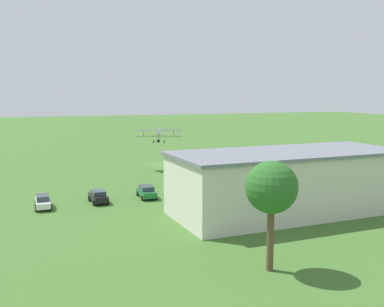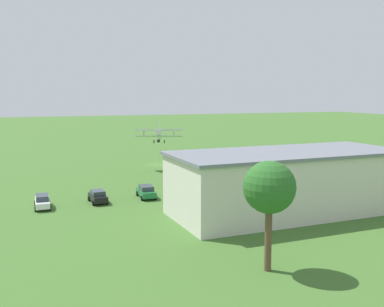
{
  "view_description": "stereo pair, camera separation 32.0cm",
  "coord_description": "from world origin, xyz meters",
  "px_view_note": "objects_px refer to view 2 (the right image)",
  "views": [
    {
      "loc": [
        24.08,
        84.52,
        13.94
      ],
      "look_at": [
        -1.33,
        16.35,
        4.23
      ],
      "focal_mm": 42.34,
      "sensor_mm": 36.0,
      "label": 1
    },
    {
      "loc": [
        23.78,
        84.63,
        13.94
      ],
      "look_at": [
        -1.33,
        16.35,
        4.23
      ],
      "focal_mm": 42.34,
      "sensor_mm": 36.0,
      "label": 2
    }
  ],
  "objects_px": {
    "car_grey": "(314,179)",
    "person_walking_on_apron": "(295,175)",
    "car_green": "(146,191)",
    "hangar": "(287,182)",
    "car_black": "(98,196)",
    "person_watching_takeoff": "(224,181)",
    "person_by_parked_cars": "(271,181)",
    "car_white": "(42,201)",
    "tree_by_windsock": "(269,188)",
    "person_crossing_taxiway": "(274,177)",
    "biplane": "(159,134)"
  },
  "relations": [
    {
      "from": "car_white",
      "to": "tree_by_windsock",
      "type": "height_order",
      "value": "tree_by_windsock"
    },
    {
      "from": "hangar",
      "to": "car_black",
      "type": "distance_m",
      "value": 23.89
    },
    {
      "from": "car_black",
      "to": "person_walking_on_apron",
      "type": "relative_size",
      "value": 2.62
    },
    {
      "from": "hangar",
      "to": "car_black",
      "type": "bearing_deg",
      "value": -31.79
    },
    {
      "from": "car_white",
      "to": "tree_by_windsock",
      "type": "bearing_deg",
      "value": 120.79
    },
    {
      "from": "hangar",
      "to": "car_white",
      "type": "relative_size",
      "value": 6.21
    },
    {
      "from": "tree_by_windsock",
      "to": "car_black",
      "type": "bearing_deg",
      "value": -71.3
    },
    {
      "from": "person_walking_on_apron",
      "to": "car_black",
      "type": "bearing_deg",
      "value": 8.38
    },
    {
      "from": "person_crossing_taxiway",
      "to": "person_watching_takeoff",
      "type": "bearing_deg",
      "value": 5.04
    },
    {
      "from": "hangar",
      "to": "person_watching_takeoff",
      "type": "height_order",
      "value": "hangar"
    },
    {
      "from": "car_green",
      "to": "person_crossing_taxiway",
      "type": "xyz_separation_m",
      "value": [
        -21.92,
        -3.89,
        -0.1
      ]
    },
    {
      "from": "hangar",
      "to": "biplane",
      "type": "distance_m",
      "value": 35.14
    },
    {
      "from": "person_watching_takeoff",
      "to": "tree_by_windsock",
      "type": "relative_size",
      "value": 0.19
    },
    {
      "from": "tree_by_windsock",
      "to": "car_white",
      "type": "bearing_deg",
      "value": -59.21
    },
    {
      "from": "car_grey",
      "to": "person_by_parked_cars",
      "type": "distance_m",
      "value": 6.7
    },
    {
      "from": "person_walking_on_apron",
      "to": "tree_by_windsock",
      "type": "bearing_deg",
      "value": 53.94
    },
    {
      "from": "car_grey",
      "to": "person_crossing_taxiway",
      "type": "relative_size",
      "value": 3.05
    },
    {
      "from": "hangar",
      "to": "biplane",
      "type": "bearing_deg",
      "value": -80.79
    },
    {
      "from": "car_grey",
      "to": "person_walking_on_apron",
      "type": "height_order",
      "value": "car_grey"
    },
    {
      "from": "car_green",
      "to": "tree_by_windsock",
      "type": "xyz_separation_m",
      "value": [
        -2.72,
        27.82,
        5.78
      ]
    },
    {
      "from": "person_crossing_taxiway",
      "to": "person_walking_on_apron",
      "type": "bearing_deg",
      "value": -174.97
    },
    {
      "from": "person_walking_on_apron",
      "to": "tree_by_windsock",
      "type": "distance_m",
      "value": 40.1
    },
    {
      "from": "car_grey",
      "to": "person_watching_takeoff",
      "type": "height_order",
      "value": "car_grey"
    },
    {
      "from": "car_green",
      "to": "person_crossing_taxiway",
      "type": "bearing_deg",
      "value": -169.95
    },
    {
      "from": "hangar",
      "to": "car_black",
      "type": "relative_size",
      "value": 6.79
    },
    {
      "from": "car_black",
      "to": "person_by_parked_cars",
      "type": "relative_size",
      "value": 2.49
    },
    {
      "from": "car_black",
      "to": "person_watching_takeoff",
      "type": "bearing_deg",
      "value": -169.36
    },
    {
      "from": "person_walking_on_apron",
      "to": "car_green",
      "type": "bearing_deg",
      "value": 9.26
    },
    {
      "from": "car_black",
      "to": "person_crossing_taxiway",
      "type": "distance_m",
      "value": 28.77
    },
    {
      "from": "person_watching_takeoff",
      "to": "person_by_parked_cars",
      "type": "relative_size",
      "value": 0.99
    },
    {
      "from": "biplane",
      "to": "tree_by_windsock",
      "type": "distance_m",
      "value": 49.62
    },
    {
      "from": "car_green",
      "to": "car_grey",
      "type": "bearing_deg",
      "value": 178.7
    },
    {
      "from": "car_grey",
      "to": "person_crossing_taxiway",
      "type": "bearing_deg",
      "value": -46.33
    },
    {
      "from": "car_black",
      "to": "person_crossing_taxiway",
      "type": "height_order",
      "value": "car_black"
    },
    {
      "from": "car_green",
      "to": "car_white",
      "type": "height_order",
      "value": "car_green"
    },
    {
      "from": "car_grey",
      "to": "car_white",
      "type": "height_order",
      "value": "car_grey"
    },
    {
      "from": "hangar",
      "to": "car_green",
      "type": "distance_m",
      "value": 19.09
    },
    {
      "from": "biplane",
      "to": "car_grey",
      "type": "bearing_deg",
      "value": 129.38
    },
    {
      "from": "hangar",
      "to": "car_grey",
      "type": "bearing_deg",
      "value": -135.2
    },
    {
      "from": "car_grey",
      "to": "car_black",
      "type": "relative_size",
      "value": 1.13
    },
    {
      "from": "hangar",
      "to": "car_grey",
      "type": "height_order",
      "value": "hangar"
    },
    {
      "from": "person_walking_on_apron",
      "to": "tree_by_windsock",
      "type": "height_order",
      "value": "tree_by_windsock"
    },
    {
      "from": "car_green",
      "to": "hangar",
      "type": "bearing_deg",
      "value": 136.29
    },
    {
      "from": "car_grey",
      "to": "car_black",
      "type": "height_order",
      "value": "car_grey"
    },
    {
      "from": "biplane",
      "to": "car_green",
      "type": "relative_size",
      "value": 1.97
    },
    {
      "from": "car_black",
      "to": "person_watching_takeoff",
      "type": "xyz_separation_m",
      "value": [
        -19.35,
        -3.64,
        -0.02
      ]
    },
    {
      "from": "car_white",
      "to": "person_walking_on_apron",
      "type": "height_order",
      "value": "car_white"
    },
    {
      "from": "person_watching_takeoff",
      "to": "person_by_parked_cars",
      "type": "distance_m",
      "value": 7.17
    },
    {
      "from": "car_green",
      "to": "car_white",
      "type": "bearing_deg",
      "value": 4.1
    },
    {
      "from": "car_green",
      "to": "tree_by_windsock",
      "type": "distance_m",
      "value": 28.54
    }
  ]
}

